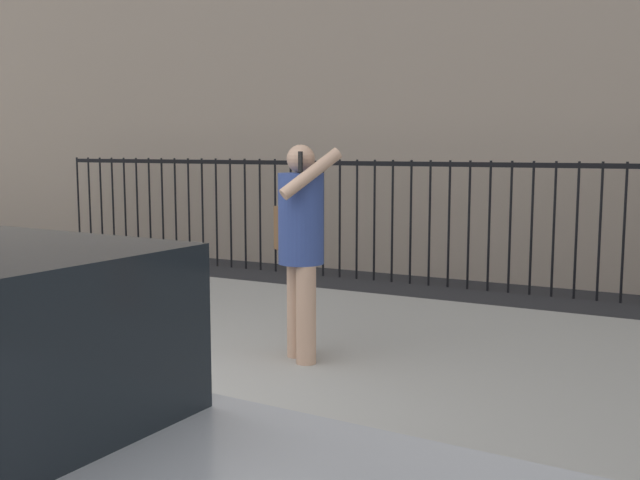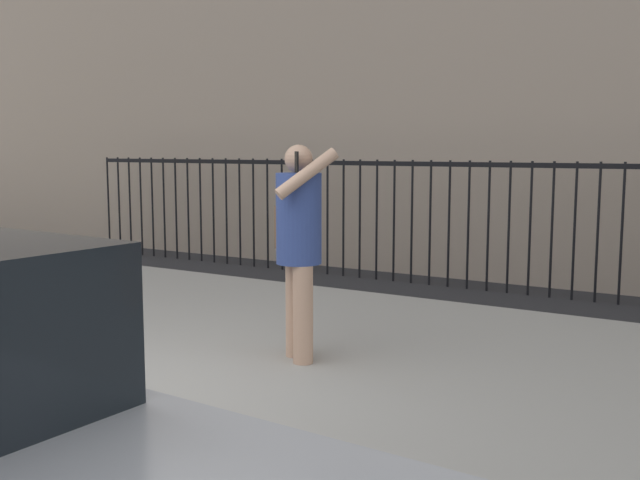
{
  "view_description": "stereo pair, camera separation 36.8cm",
  "coord_description": "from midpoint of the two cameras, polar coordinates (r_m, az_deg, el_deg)",
  "views": [
    {
      "loc": [
        3.27,
        -2.95,
        1.74
      ],
      "look_at": [
        0.59,
        2.08,
        1.03
      ],
      "focal_mm": 41.28,
      "sensor_mm": 36.0,
      "label": 1
    },
    {
      "loc": [
        3.59,
        -2.76,
        1.74
      ],
      "look_at": [
        0.59,
        2.08,
        1.03
      ],
      "focal_mm": 41.28,
      "sensor_mm": 36.0,
      "label": 2
    }
  ],
  "objects": [
    {
      "name": "iron_fence",
      "position": [
        9.43,
        10.38,
        2.59
      ],
      "size": [
        12.03,
        0.04,
        1.6
      ],
      "color": "black",
      "rests_on": "ground"
    },
    {
      "name": "pedestrian_on_phone",
      "position": [
        5.5,
        0.18,
        0.28
      ],
      "size": [
        0.7,
        0.66,
        1.62
      ],
      "color": "tan",
      "rests_on": "sidewalk"
    },
    {
      "name": "ground_plane",
      "position": [
        4.79,
        -17.73,
        -14.58
      ],
      "size": [
        60.0,
        60.0,
        0.0
      ],
      "primitive_type": "plane",
      "color": "#28282B"
    },
    {
      "name": "sidewalk",
      "position": [
        6.33,
        -2.31,
        -8.18
      ],
      "size": [
        28.0,
        4.4,
        0.15
      ],
      "primitive_type": "cube",
      "color": "#9E9B93",
      "rests_on": "ground"
    }
  ]
}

